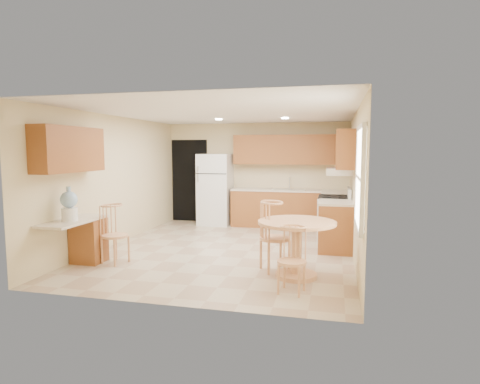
% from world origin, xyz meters
% --- Properties ---
extents(floor, '(5.50, 5.50, 0.00)m').
position_xyz_m(floor, '(0.00, 0.00, 0.00)').
color(floor, tan).
rests_on(floor, ground).
extents(ceiling, '(4.50, 5.50, 0.02)m').
position_xyz_m(ceiling, '(0.00, 0.00, 2.50)').
color(ceiling, white).
rests_on(ceiling, wall_back).
extents(wall_back, '(4.50, 0.02, 2.50)m').
position_xyz_m(wall_back, '(0.00, 2.75, 1.25)').
color(wall_back, '#D1BE8D').
rests_on(wall_back, floor).
extents(wall_front, '(4.50, 0.02, 2.50)m').
position_xyz_m(wall_front, '(0.00, -2.75, 1.25)').
color(wall_front, '#D1BE8D').
rests_on(wall_front, floor).
extents(wall_left, '(0.02, 5.50, 2.50)m').
position_xyz_m(wall_left, '(-2.25, 0.00, 1.25)').
color(wall_left, '#D1BE8D').
rests_on(wall_left, floor).
extents(wall_right, '(0.02, 5.50, 2.50)m').
position_xyz_m(wall_right, '(2.25, 0.00, 1.25)').
color(wall_right, '#D1BE8D').
rests_on(wall_right, floor).
extents(doorway, '(0.90, 0.02, 2.10)m').
position_xyz_m(doorway, '(-1.75, 2.73, 1.05)').
color(doorway, black).
rests_on(doorway, floor).
extents(base_cab_back, '(2.75, 0.60, 0.87)m').
position_xyz_m(base_cab_back, '(0.88, 2.45, 0.43)').
color(base_cab_back, '#9C5827').
rests_on(base_cab_back, floor).
extents(counter_back, '(2.75, 0.63, 0.04)m').
position_xyz_m(counter_back, '(0.88, 2.45, 0.89)').
color(counter_back, beige).
rests_on(counter_back, base_cab_back).
extents(base_cab_right_a, '(0.60, 0.59, 0.87)m').
position_xyz_m(base_cab_right_a, '(1.95, 1.85, 0.43)').
color(base_cab_right_a, '#9C5827').
rests_on(base_cab_right_a, floor).
extents(counter_right_a, '(0.63, 0.59, 0.04)m').
position_xyz_m(counter_right_a, '(1.95, 1.85, 0.89)').
color(counter_right_a, beige).
rests_on(counter_right_a, base_cab_right_a).
extents(base_cab_right_b, '(0.60, 0.80, 0.87)m').
position_xyz_m(base_cab_right_b, '(1.95, 0.40, 0.43)').
color(base_cab_right_b, '#9C5827').
rests_on(base_cab_right_b, floor).
extents(counter_right_b, '(0.63, 0.80, 0.04)m').
position_xyz_m(counter_right_b, '(1.95, 0.40, 0.89)').
color(counter_right_b, beige).
rests_on(counter_right_b, base_cab_right_b).
extents(upper_cab_back, '(2.75, 0.33, 0.70)m').
position_xyz_m(upper_cab_back, '(0.88, 2.58, 1.85)').
color(upper_cab_back, '#9C5827').
rests_on(upper_cab_back, wall_back).
extents(upper_cab_right, '(0.33, 2.42, 0.70)m').
position_xyz_m(upper_cab_right, '(2.08, 1.21, 1.85)').
color(upper_cab_right, '#9C5827').
rests_on(upper_cab_right, wall_right).
extents(upper_cab_left, '(0.33, 1.40, 0.70)m').
position_xyz_m(upper_cab_left, '(-2.08, -1.60, 1.85)').
color(upper_cab_left, '#9C5827').
rests_on(upper_cab_left, wall_left).
extents(sink, '(0.78, 0.44, 0.01)m').
position_xyz_m(sink, '(0.85, 2.45, 0.91)').
color(sink, silver).
rests_on(sink, counter_back).
extents(range_hood, '(0.50, 0.76, 0.14)m').
position_xyz_m(range_hood, '(2.00, 1.18, 1.42)').
color(range_hood, silver).
rests_on(range_hood, upper_cab_right).
extents(desk_pedestal, '(0.48, 0.42, 0.72)m').
position_xyz_m(desk_pedestal, '(-2.00, -1.32, 0.36)').
color(desk_pedestal, '#9C5827').
rests_on(desk_pedestal, floor).
extents(desk_top, '(0.50, 1.20, 0.04)m').
position_xyz_m(desk_top, '(-2.00, -1.70, 0.75)').
color(desk_top, beige).
rests_on(desk_top, desk_pedestal).
extents(window, '(0.06, 1.12, 1.30)m').
position_xyz_m(window, '(2.23, -1.85, 1.50)').
color(window, white).
rests_on(window, wall_right).
extents(can_light_a, '(0.14, 0.14, 0.02)m').
position_xyz_m(can_light_a, '(-0.50, 1.20, 2.48)').
color(can_light_a, white).
rests_on(can_light_a, ceiling).
extents(can_light_b, '(0.14, 0.14, 0.02)m').
position_xyz_m(can_light_b, '(0.90, 1.20, 2.48)').
color(can_light_b, white).
rests_on(can_light_b, ceiling).
extents(refrigerator, '(0.77, 0.75, 1.74)m').
position_xyz_m(refrigerator, '(-0.95, 2.40, 0.87)').
color(refrigerator, white).
rests_on(refrigerator, floor).
extents(stove, '(0.65, 0.76, 1.09)m').
position_xyz_m(stove, '(1.92, 1.18, 0.47)').
color(stove, white).
rests_on(stove, floor).
extents(dining_table, '(1.12, 1.12, 0.83)m').
position_xyz_m(dining_table, '(1.40, -1.33, 0.54)').
color(dining_table, tan).
rests_on(dining_table, floor).
extents(chair_table_a, '(0.47, 0.60, 1.06)m').
position_xyz_m(chair_table_a, '(1.05, -1.18, 0.64)').
color(chair_table_a, tan).
rests_on(chair_table_a, floor).
extents(chair_table_b, '(0.38, 0.39, 0.86)m').
position_xyz_m(chair_table_b, '(1.40, -2.06, 0.52)').
color(chair_table_b, tan).
rests_on(chair_table_b, floor).
extents(chair_desk, '(0.42, 0.54, 0.95)m').
position_xyz_m(chair_desk, '(-1.55, -1.36, 0.58)').
color(chair_desk, tan).
rests_on(chair_desk, floor).
extents(water_crock, '(0.25, 0.25, 0.52)m').
position_xyz_m(water_crock, '(-2.00, -1.78, 1.01)').
color(water_crock, white).
rests_on(water_crock, desk_top).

